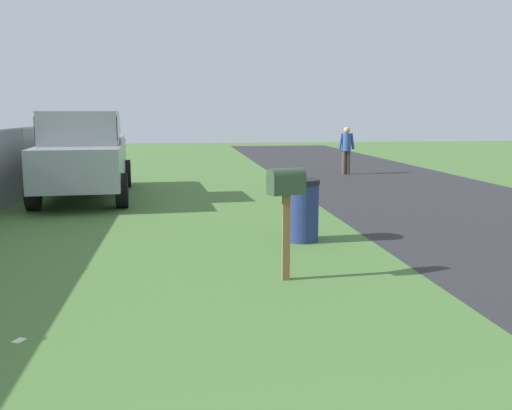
% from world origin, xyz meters
% --- Properties ---
extents(mailbox, '(0.34, 0.49, 1.39)m').
position_xyz_m(mailbox, '(6.99, -0.60, 1.11)').
color(mailbox, brown).
rests_on(mailbox, ground).
extents(pickup_truck, '(5.62, 2.39, 2.09)m').
position_xyz_m(pickup_truck, '(14.42, 2.99, 1.10)').
color(pickup_truck, '#93999E').
rests_on(pickup_truck, ground).
extents(trash_bin, '(0.56, 0.56, 1.01)m').
position_xyz_m(trash_bin, '(9.12, -1.25, 0.51)').
color(trash_bin, navy).
rests_on(trash_bin, ground).
extents(pedestrian, '(0.30, 0.57, 1.59)m').
position_xyz_m(pedestrian, '(18.95, -4.84, 0.91)').
color(pedestrian, '#4C4238').
rests_on(pedestrian, ground).
extents(litter_wrapper_midfield_b, '(0.14, 0.13, 0.01)m').
position_xyz_m(litter_wrapper_midfield_b, '(5.38, 2.16, 0.00)').
color(litter_wrapper_midfield_b, silver).
rests_on(litter_wrapper_midfield_b, ground).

